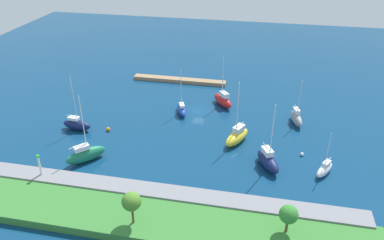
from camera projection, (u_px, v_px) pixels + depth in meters
water at (198, 111)px, 82.92m from camera, size 160.00×160.00×0.00m
pier_dock at (179, 80)px, 96.91m from camera, size 23.98×2.20×0.89m
breakwater at (162, 194)px, 57.18m from camera, size 60.28×3.31×1.59m
shoreline_park at (152, 220)px, 52.64m from camera, size 62.25×8.60×1.33m
harbor_beacon at (39, 163)px, 59.27m from camera, size 0.56×0.56×3.73m
park_tree_midwest at (289, 215)px, 48.50m from camera, size 2.52×2.52×4.19m
park_tree_west at (131, 202)px, 49.56m from camera, size 2.62×2.62×4.99m
sailboat_navy_far_north at (77, 124)px, 75.20m from camera, size 6.12×2.61×11.63m
sailboat_gray_inner_mooring at (296, 118)px, 77.38m from camera, size 3.13×5.99×9.74m
sailboat_white_lone_north at (325, 169)px, 62.48m from camera, size 3.75×4.90×8.11m
sailboat_yellow_far_south at (237, 136)px, 71.00m from camera, size 5.11×7.34×12.51m
sailboat_red_off_beacon at (223, 100)px, 84.56m from camera, size 5.65×6.29×11.60m
sailboat_blue_west_end at (182, 109)px, 81.39m from camera, size 3.69×5.83×10.07m
sailboat_green_along_channel at (86, 154)px, 65.54m from camera, size 6.30×6.57×12.57m
sailboat_navy_outer_mooring at (268, 160)px, 64.01m from camera, size 5.10×6.89×12.16m
mooring_buoy_white at (302, 154)px, 67.50m from camera, size 0.64×0.64×0.64m
mooring_buoy_orange at (108, 129)px, 75.12m from camera, size 0.81×0.81×0.81m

